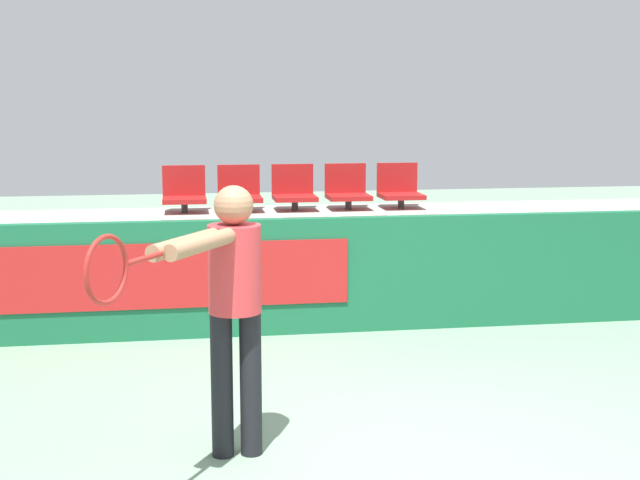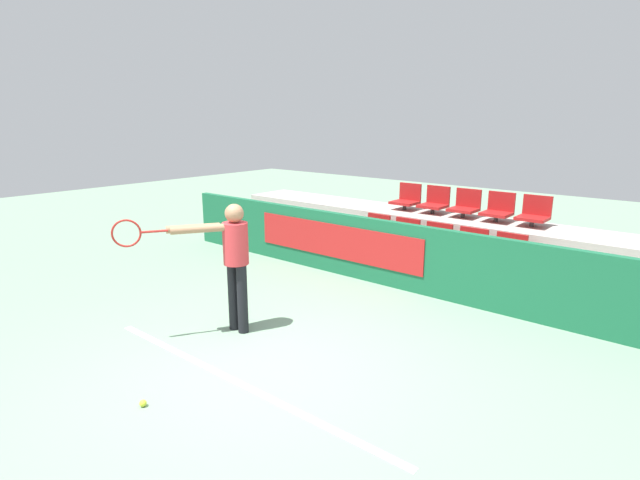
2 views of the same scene
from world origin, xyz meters
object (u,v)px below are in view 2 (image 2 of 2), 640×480
stadium_chair_3 (470,247)px  tennis_ball (143,403)px  stadium_chair_6 (435,202)px  stadium_chair_9 (534,214)px  stadium_chair_7 (465,206)px  stadium_chair_2 (435,241)px  stadium_chair_5 (407,199)px  stadium_chair_1 (404,236)px  stadium_chair_4 (508,254)px  stadium_chair_0 (375,231)px  tennis_player (230,254)px  stadium_chair_8 (498,209)px

stadium_chair_3 → tennis_ball: size_ratio=7.41×
stadium_chair_6 → stadium_chair_9: (1.77, 0.00, 0.00)m
stadium_chair_7 → stadium_chair_9: size_ratio=1.00×
stadium_chair_7 → tennis_ball: stadium_chair_7 is taller
stadium_chair_2 → stadium_chair_3: bearing=0.0°
stadium_chair_6 → stadium_chair_5: bearing=180.0°
stadium_chair_1 → stadium_chair_7: stadium_chair_7 is taller
stadium_chair_4 → stadium_chair_7: bearing=137.8°
stadium_chair_1 → stadium_chair_5: bearing=118.8°
stadium_chair_0 → stadium_chair_9: 2.63m
stadium_chair_6 → tennis_player: tennis_player is taller
stadium_chair_5 → stadium_chair_2: bearing=-42.2°
stadium_chair_1 → stadium_chair_7: bearing=61.2°
tennis_ball → stadium_chair_6: bearing=92.6°
stadium_chair_0 → stadium_chair_2: same height
stadium_chair_9 → stadium_chair_6: bearing=180.0°
stadium_chair_2 → tennis_ball: 5.18m
stadium_chair_3 → stadium_chair_4: same height
stadium_chair_7 → tennis_player: size_ratio=0.30×
stadium_chair_1 → stadium_chair_8: size_ratio=1.00×
stadium_chair_5 → stadium_chair_6: bearing=0.0°
stadium_chair_4 → stadium_chair_6: size_ratio=1.00×
stadium_chair_0 → stadium_chair_5: size_ratio=1.00×
stadium_chair_0 → stadium_chair_7: stadium_chair_7 is taller
stadium_chair_1 → stadium_chair_5: stadium_chair_5 is taller
tennis_ball → stadium_chair_8: bearing=81.8°
stadium_chair_3 → tennis_player: tennis_player is taller
stadium_chair_8 → tennis_ball: size_ratio=7.41×
stadium_chair_1 → stadium_chair_9: 2.11m
stadium_chair_5 → tennis_player: bearing=-87.3°
stadium_chair_4 → stadium_chair_7: (-1.18, 1.07, 0.44)m
stadium_chair_3 → stadium_chair_9: (0.59, 1.07, 0.44)m
stadium_chair_4 → tennis_player: 4.11m
tennis_ball → stadium_chair_4: bearing=73.9°
stadium_chair_1 → stadium_chair_9: stadium_chair_9 is taller
stadium_chair_7 → tennis_ball: (-0.30, -6.20, -1.06)m
stadium_chair_0 → stadium_chair_1: bearing=0.0°
stadium_chair_6 → stadium_chair_8: 1.18m
stadium_chair_6 → stadium_chair_7: 0.59m
stadium_chair_0 → stadium_chair_5: stadium_chair_5 is taller
stadium_chair_0 → stadium_chair_8: stadium_chair_8 is taller
tennis_player → stadium_chair_6: bearing=116.7°
stadium_chair_1 → tennis_player: size_ratio=0.30×
stadium_chair_4 → stadium_chair_7: 1.65m
stadium_chair_3 → stadium_chair_7: bearing=118.8°
stadium_chair_8 → stadium_chair_6: bearing=180.0°
stadium_chair_2 → stadium_chair_1: bearing=180.0°
stadium_chair_1 → stadium_chair_2: 0.59m
tennis_player → stadium_chair_7: bearing=109.5°
stadium_chair_4 → stadium_chair_8: 1.30m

